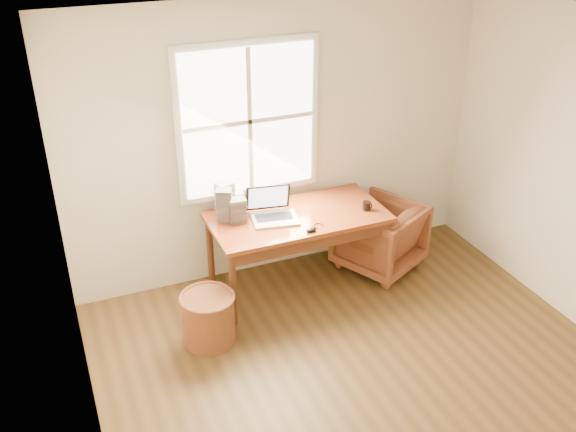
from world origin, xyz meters
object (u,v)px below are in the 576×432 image
at_px(desk, 298,217).
at_px(cd_stack_a, 225,197).
at_px(armchair, 379,236).
at_px(coffee_mug, 366,206).
at_px(laptop, 275,207).
at_px(wicker_stool, 209,319).

xyz_separation_m(desk, cd_stack_a, (-0.57, 0.33, 0.16)).
height_order(desk, cd_stack_a, cd_stack_a).
distance_m(armchair, coffee_mug, 0.54).
xyz_separation_m(laptop, coffee_mug, (0.84, -0.13, -0.09)).
height_order(desk, armchair, desk).
xyz_separation_m(armchair, laptop, (-1.10, -0.02, 0.55)).
height_order(laptop, coffee_mug, laptop).
distance_m(desk, laptop, 0.28).
bearing_deg(armchair, desk, -26.73).
height_order(desk, wicker_stool, desk).
bearing_deg(wicker_stool, coffee_mug, 11.47).
distance_m(laptop, coffee_mug, 0.86).
distance_m(wicker_stool, coffee_mug, 1.75).
bearing_deg(laptop, cd_stack_a, 144.32).
bearing_deg(coffee_mug, laptop, 151.72).
bearing_deg(cd_stack_a, desk, -30.13).
xyz_separation_m(desk, laptop, (-0.23, -0.02, 0.16)).
bearing_deg(wicker_stool, armchair, 14.36).
height_order(wicker_stool, coffee_mug, coffee_mug).
bearing_deg(laptop, desk, 15.76).
relative_size(desk, laptop, 4.20).
relative_size(armchair, cd_stack_a, 2.60).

